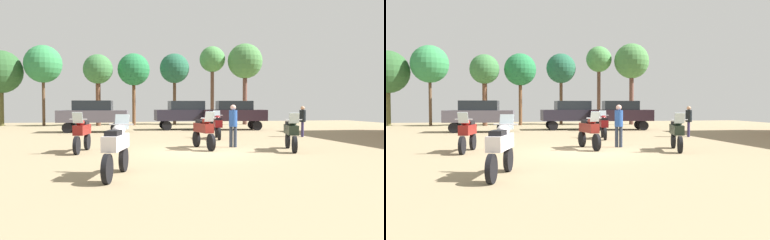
# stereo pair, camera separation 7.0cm
# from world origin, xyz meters

# --- Properties ---
(ground_plane) EXTENTS (44.00, 52.00, 0.02)m
(ground_plane) POSITION_xyz_m (0.00, 0.00, 0.01)
(ground_plane) COLOR #94815F
(motorcycle_2) EXTENTS (0.68, 2.14, 1.49)m
(motorcycle_2) POSITION_xyz_m (-4.25, 0.65, 0.75)
(motorcycle_2) COLOR black
(motorcycle_2) RESTS_ON ground
(motorcycle_3) EXTENTS (0.77, 2.27, 1.51)m
(motorcycle_3) POSITION_xyz_m (-2.99, -4.67, 0.76)
(motorcycle_3) COLOR black
(motorcycle_3) RESTS_ON ground
(motorcycle_4) EXTENTS (0.81, 2.22, 1.46)m
(motorcycle_4) POSITION_xyz_m (3.53, -0.23, 0.74)
(motorcycle_4) COLOR black
(motorcycle_4) RESTS_ON ground
(motorcycle_5) EXTENTS (0.67, 2.13, 1.44)m
(motorcycle_5) POSITION_xyz_m (2.08, 5.40, 0.73)
(motorcycle_5) COLOR black
(motorcycle_5) RESTS_ON ground
(motorcycle_7) EXTENTS (0.68, 2.24, 1.49)m
(motorcycle_7) POSITION_xyz_m (0.38, 0.93, 0.75)
(motorcycle_7) COLOR black
(motorcycle_7) RESTS_ON ground
(car_1) EXTENTS (4.35, 1.92, 2.00)m
(car_1) POSITION_xyz_m (1.73, 13.07, 1.19)
(car_1) COLOR black
(car_1) RESTS_ON ground
(car_3) EXTENTS (4.42, 2.10, 2.00)m
(car_3) POSITION_xyz_m (-4.50, 11.54, 1.19)
(car_3) COLOR black
(car_3) RESTS_ON ground
(car_4) EXTENTS (4.46, 2.21, 2.00)m
(car_4) POSITION_xyz_m (4.94, 12.18, 1.19)
(car_4) COLOR black
(car_4) RESTS_ON ground
(person_1) EXTENTS (0.42, 0.42, 1.75)m
(person_1) POSITION_xyz_m (1.70, 1.33, 1.04)
(person_1) COLOR #2B3546
(person_1) RESTS_ON ground
(person_2) EXTENTS (0.46, 0.46, 1.67)m
(person_2) POSITION_xyz_m (6.90, 5.75, 0.99)
(person_2) COLOR #2E274E
(person_2) RESTS_ON ground
(tree_1) EXTENTS (2.57, 2.57, 6.17)m
(tree_1) POSITION_xyz_m (1.90, 20.08, 4.86)
(tree_1) COLOR #503827
(tree_1) RESTS_ON ground
(tree_2) EXTENTS (3.04, 3.04, 7.06)m
(tree_2) POSITION_xyz_m (7.99, 19.18, 5.48)
(tree_2) COLOR brown
(tree_2) RESTS_ON ground
(tree_3) EXTENTS (3.07, 3.07, 6.61)m
(tree_3) POSITION_xyz_m (-8.96, 20.09, 5.07)
(tree_3) COLOR #513A27
(tree_3) RESTS_ON ground
(tree_5) EXTENTS (3.49, 3.49, 6.17)m
(tree_5) POSITION_xyz_m (-12.34, 20.56, 4.41)
(tree_5) COLOR #4C4926
(tree_5) RESTS_ON ground
(tree_6) EXTENTS (2.41, 2.41, 5.86)m
(tree_6) POSITION_xyz_m (-4.54, 19.20, 4.56)
(tree_6) COLOR brown
(tree_6) RESTS_ON ground
(tree_7) EXTENTS (2.70, 2.70, 6.06)m
(tree_7) POSITION_xyz_m (-1.63, 19.70, 4.68)
(tree_7) COLOR brown
(tree_7) RESTS_ON ground
(tree_8) EXTENTS (2.26, 2.26, 6.87)m
(tree_8) POSITION_xyz_m (5.25, 20.01, 5.63)
(tree_8) COLOR brown
(tree_8) RESTS_ON ground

